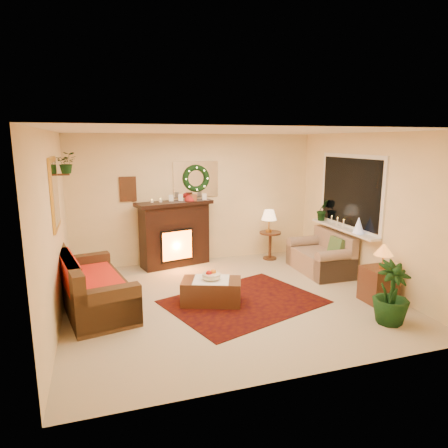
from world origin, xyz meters
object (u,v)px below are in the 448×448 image
object	(u,v)px
side_table_round	(270,244)
fireplace	(175,238)
coffee_table	(211,290)
sofa	(94,280)
loveseat	(320,250)
end_table_square	(378,285)

from	to	relation	value
side_table_round	fireplace	bearing A→B (deg)	174.16
side_table_round	coffee_table	xyz separation A→B (m)	(-1.83, -1.90, -0.12)
coffee_table	sofa	bearing A→B (deg)	-172.03
loveseat	coffee_table	xyz separation A→B (m)	(-2.40, -0.85, -0.21)
sofa	fireplace	bearing A→B (deg)	36.75
loveseat	coffee_table	distance (m)	2.55
sofa	coffee_table	xyz separation A→B (m)	(1.70, -0.38, -0.22)
fireplace	loveseat	bearing A→B (deg)	-39.65
side_table_round	coffee_table	distance (m)	2.64
loveseat	coffee_table	world-z (taller)	loveseat
side_table_round	coffee_table	bearing A→B (deg)	-133.93
side_table_round	end_table_square	bearing A→B (deg)	-75.65
coffee_table	loveseat	bearing A→B (deg)	40.05
sofa	coffee_table	distance (m)	1.76
sofa	loveseat	xyz separation A→B (m)	(4.10, 0.47, -0.01)
fireplace	end_table_square	bearing A→B (deg)	-60.19
loveseat	side_table_round	xyz separation A→B (m)	(-0.57, 1.05, -0.09)
sofa	end_table_square	size ratio (longest dim) A/B	3.54
end_table_square	coffee_table	size ratio (longest dim) A/B	0.61
loveseat	side_table_round	size ratio (longest dim) A/B	2.24
loveseat	end_table_square	bearing A→B (deg)	-85.96
fireplace	side_table_round	bearing A→B (deg)	-19.38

